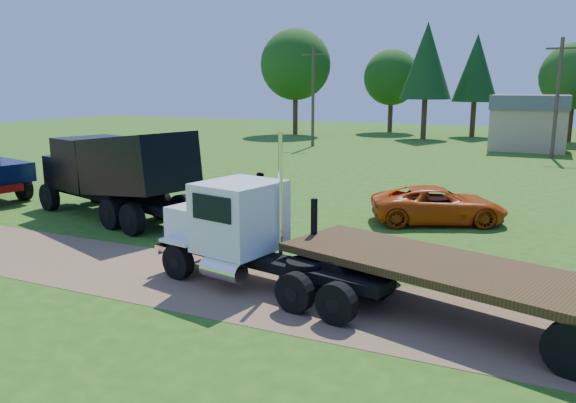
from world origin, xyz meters
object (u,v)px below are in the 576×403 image
at_px(white_semi_tractor, 241,232).
at_px(orange_pickup, 439,205).
at_px(flatbed_trailer, 460,278).
at_px(black_dump_truck, 116,169).

relative_size(white_semi_tractor, orange_pickup, 1.34).
bearing_deg(flatbed_trailer, white_semi_tractor, -164.66).
xyz_separation_m(orange_pickup, flatbed_trailer, (2.21, -9.55, 0.26)).
relative_size(black_dump_truck, orange_pickup, 1.68).
xyz_separation_m(black_dump_truck, orange_pickup, (12.32, 4.91, -1.35)).
distance_m(black_dump_truck, flatbed_trailer, 15.29).
height_order(orange_pickup, flatbed_trailer, flatbed_trailer).
height_order(white_semi_tractor, black_dump_truck, white_semi_tractor).
bearing_deg(flatbed_trailer, black_dump_truck, 178.80).
relative_size(orange_pickup, flatbed_trailer, 0.56).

